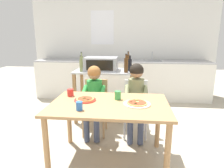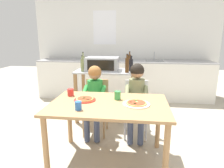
{
  "view_description": "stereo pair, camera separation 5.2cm",
  "coord_description": "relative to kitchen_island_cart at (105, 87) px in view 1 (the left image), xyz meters",
  "views": [
    {
      "loc": [
        0.25,
        -2.13,
        1.47
      ],
      "look_at": [
        0.0,
        0.3,
        0.88
      ],
      "focal_mm": 32.27,
      "sensor_mm": 36.0,
      "label": 1
    },
    {
      "loc": [
        0.3,
        -2.12,
        1.47
      ],
      "look_at": [
        0.0,
        0.3,
        0.88
      ],
      "focal_mm": 32.27,
      "sensor_mm": 36.0,
      "label": 2
    }
  ],
  "objects": [
    {
      "name": "dining_table",
      "position": [
        0.23,
        -1.24,
        0.04
      ],
      "size": [
        1.32,
        0.87,
        0.73
      ],
      "color": "#AD7F51",
      "rests_on": "ground"
    },
    {
      "name": "kitchen_counter",
      "position": [
        0.23,
        1.33,
        -0.14
      ],
      "size": [
        4.04,
        0.6,
        1.1
      ],
      "color": "silver",
      "rests_on": "ground"
    },
    {
      "name": "bottle_slim_sauce",
      "position": [
        -0.45,
        0.23,
        0.41
      ],
      "size": [
        0.06,
        0.06,
        0.29
      ],
      "color": "olive",
      "rests_on": "kitchen_island_cart"
    },
    {
      "name": "kitchen_island_cart",
      "position": [
        0.0,
        0.0,
        0.0
      ],
      "size": [
        1.01,
        0.57,
        0.89
      ],
      "color": "#B7BABF",
      "rests_on": "ground"
    },
    {
      "name": "drinking_cup_blue",
      "position": [
        -0.05,
        -1.48,
        0.18
      ],
      "size": [
        0.07,
        0.07,
        0.09
      ],
      "primitive_type": "cylinder",
      "color": "blue",
      "rests_on": "dining_table"
    },
    {
      "name": "drinking_cup_green",
      "position": [
        0.31,
        -1.09,
        0.19
      ],
      "size": [
        0.08,
        0.08,
        0.1
      ],
      "primitive_type": "cylinder",
      "color": "green",
      "rests_on": "dining_table"
    },
    {
      "name": "pizza_plate_red_rimmed",
      "position": [
        -0.07,
        -1.17,
        0.15
      ],
      "size": [
        0.26,
        0.26,
        0.03
      ],
      "color": "red",
      "rests_on": "dining_table"
    },
    {
      "name": "bottle_brown_beer",
      "position": [
        0.43,
        -0.05,
        0.4
      ],
      "size": [
        0.06,
        0.06,
        0.26
      ],
      "color": "black",
      "rests_on": "kitchen_island_cart"
    },
    {
      "name": "dining_chair_right",
      "position": [
        0.53,
        -0.52,
        -0.11
      ],
      "size": [
        0.36,
        0.36,
        0.81
      ],
      "color": "silver",
      "rests_on": "ground"
    },
    {
      "name": "bottle_dark_olive_oil",
      "position": [
        0.37,
        -0.17,
        0.42
      ],
      "size": [
        0.06,
        0.06,
        0.3
      ],
      "color": "#4C2D14",
      "rests_on": "kitchen_island_cart"
    },
    {
      "name": "ground_plane",
      "position": [
        0.23,
        -0.07,
        -0.59
      ],
      "size": [
        11.69,
        11.69,
        0.0
      ],
      "primitive_type": "plane",
      "color": "#B7AD99"
    },
    {
      "name": "child_in_olive_shirt",
      "position": [
        0.53,
        -0.64,
        0.11
      ],
      "size": [
        0.32,
        0.42,
        1.07
      ],
      "color": "#424C6B",
      "rests_on": "ground"
    },
    {
      "name": "back_wall_tiled",
      "position": [
        0.22,
        1.74,
        0.76
      ],
      "size": [
        4.48,
        0.13,
        2.7
      ],
      "color": "white",
      "rests_on": "ground"
    },
    {
      "name": "child_in_green_shirt",
      "position": [
        -0.07,
        -0.64,
        0.08
      ],
      "size": [
        0.32,
        0.42,
        1.03
      ],
      "color": "#424C6B",
      "rests_on": "ground"
    },
    {
      "name": "drinking_cup_red",
      "position": [
        -0.29,
        -1.01,
        0.18
      ],
      "size": [
        0.08,
        0.08,
        0.09
      ],
      "primitive_type": "cylinder",
      "color": "red",
      "rests_on": "dining_table"
    },
    {
      "name": "bottle_tall_green_wine",
      "position": [
        0.4,
        0.22,
        0.43
      ],
      "size": [
        0.05,
        0.05,
        0.31
      ],
      "color": "#4C2D14",
      "rests_on": "kitchen_island_cart"
    },
    {
      "name": "dining_chair_left",
      "position": [
        -0.07,
        -0.52,
        -0.11
      ],
      "size": [
        0.36,
        0.36,
        0.81
      ],
      "color": "tan",
      "rests_on": "ground"
    },
    {
      "name": "bottle_squat_spirits",
      "position": [
        -0.36,
        -0.16,
        0.4
      ],
      "size": [
        0.05,
        0.05,
        0.27
      ],
      "color": "olive",
      "rests_on": "kitchen_island_cart"
    },
    {
      "name": "bottle_clear_vinegar",
      "position": [
        0.39,
        0.09,
        0.4
      ],
      "size": [
        0.06,
        0.06,
        0.26
      ],
      "color": "#4C2D14",
      "rests_on": "kitchen_island_cart"
    },
    {
      "name": "toaster_oven",
      "position": [
        -0.06,
        0.01,
        0.41
      ],
      "size": [
        0.55,
        0.38,
        0.22
      ],
      "color": "#999BA0",
      "rests_on": "kitchen_island_cart"
    },
    {
      "name": "pizza_plate_white",
      "position": [
        0.53,
        -1.25,
        0.15
      ],
      "size": [
        0.3,
        0.3,
        0.03
      ],
      "color": "white",
      "rests_on": "dining_table"
    }
  ]
}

